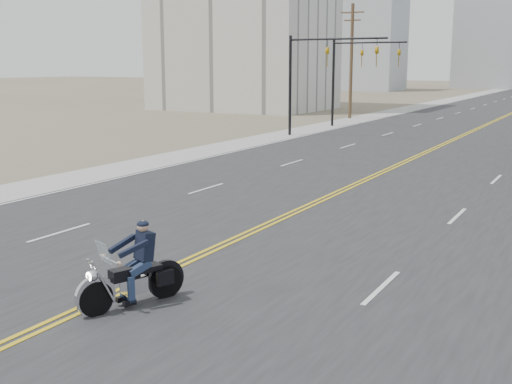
% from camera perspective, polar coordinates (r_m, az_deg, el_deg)
% --- Properties ---
extents(ground_plane, '(400.00, 400.00, 0.00)m').
position_cam_1_polar(ground_plane, '(14.11, -14.44, -9.79)').
color(ground_plane, '#776D56').
rests_on(ground_plane, ground).
extents(sidewalk_left, '(3.00, 200.00, 0.01)m').
position_cam_1_polar(sidewalk_left, '(82.26, 14.48, 7.41)').
color(sidewalk_left, '#A5A5A0').
rests_on(sidewalk_left, ground).
extents(traffic_mast_left, '(7.10, 0.26, 7.00)m').
position_cam_1_polar(traffic_mast_left, '(45.27, 5.42, 11.13)').
color(traffic_mast_left, black).
rests_on(traffic_mast_left, ground).
extents(traffic_mast_far, '(6.10, 0.26, 7.00)m').
position_cam_1_polar(traffic_mast_far, '(52.81, 8.63, 11.00)').
color(traffic_mast_far, black).
rests_on(traffic_mast_far, ground).
extents(utility_pole_left, '(2.20, 0.30, 10.50)m').
position_cam_1_polar(utility_pole_left, '(61.43, 8.47, 11.58)').
color(utility_pole_left, brown).
rests_on(utility_pole_left, ground).
extents(haze_bldg_a, '(14.00, 12.00, 22.00)m').
position_cam_1_polar(haze_bldg_a, '(132.22, 9.71, 13.69)').
color(haze_bldg_a, '#B7BCC6').
rests_on(haze_bldg_a, ground).
extents(haze_bldg_d, '(20.00, 15.00, 26.00)m').
position_cam_1_polar(haze_bldg_d, '(151.17, 21.51, 13.52)').
color(haze_bldg_d, '#ADB2B7').
rests_on(haze_bldg_d, ground).
extents(haze_bldg_f, '(12.00, 12.00, 16.00)m').
position_cam_1_polar(haze_bldg_f, '(151.54, 6.13, 12.31)').
color(haze_bldg_f, '#ADB2B7').
rests_on(haze_bldg_f, ground).
extents(motorcyclist, '(1.77, 2.52, 1.81)m').
position_cam_1_polar(motorcyclist, '(13.60, -11.04, -6.40)').
color(motorcyclist, black).
rests_on(motorcyclist, ground).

